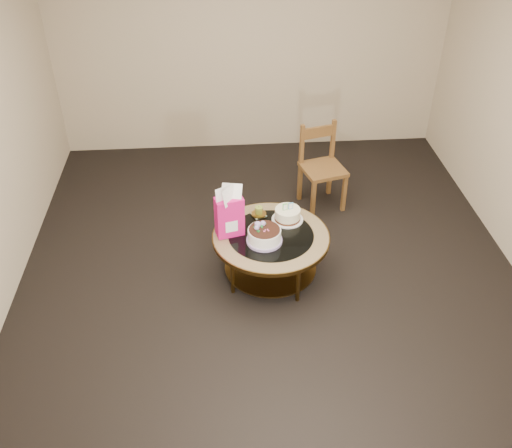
{
  "coord_description": "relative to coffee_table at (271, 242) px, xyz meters",
  "views": [
    {
      "loc": [
        -0.43,
        -3.89,
        3.43
      ],
      "look_at": [
        -0.13,
        0.02,
        0.56
      ],
      "focal_mm": 40.0,
      "sensor_mm": 36.0,
      "label": 1
    }
  ],
  "objects": [
    {
      "name": "cream_cake",
      "position": [
        0.17,
        0.21,
        0.14
      ],
      "size": [
        0.28,
        0.28,
        0.18
      ],
      "rotation": [
        0.0,
        0.0,
        0.23
      ],
      "color": "white",
      "rests_on": "coffee_table"
    },
    {
      "name": "room_walls",
      "position": [
        -0.0,
        0.0,
        1.16
      ],
      "size": [
        4.52,
        5.02,
        2.61
      ],
      "color": "tan",
      "rests_on": "ground"
    },
    {
      "name": "dining_chair",
      "position": [
        0.64,
        1.13,
        0.07
      ],
      "size": [
        0.5,
        0.5,
        0.88
      ],
      "rotation": [
        0.0,
        0.0,
        0.26
      ],
      "color": "brown",
      "rests_on": "ground"
    },
    {
      "name": "ground",
      "position": [
        -0.0,
        0.0,
        -0.38
      ],
      "size": [
        5.0,
        5.0,
        0.0
      ],
      "primitive_type": "plane",
      "color": "black",
      "rests_on": "ground"
    },
    {
      "name": "gift_bag",
      "position": [
        -0.35,
        0.04,
        0.31
      ],
      "size": [
        0.26,
        0.21,
        0.47
      ],
      "rotation": [
        0.0,
        0.0,
        0.24
      ],
      "color": "#D21385",
      "rests_on": "coffee_table"
    },
    {
      "name": "pillar_candle",
      "position": [
        -0.08,
        0.3,
        0.11
      ],
      "size": [
        0.15,
        0.15,
        0.1
      ],
      "rotation": [
        0.0,
        0.0,
        0.41
      ],
      "color": "#D6C458",
      "rests_on": "coffee_table"
    },
    {
      "name": "coffee_table",
      "position": [
        0.0,
        0.0,
        0.0
      ],
      "size": [
        1.02,
        1.02,
        0.46
      ],
      "color": "brown",
      "rests_on": "ground"
    },
    {
      "name": "decorated_cake",
      "position": [
        -0.07,
        -0.09,
        0.14
      ],
      "size": [
        0.31,
        0.31,
        0.18
      ],
      "rotation": [
        0.0,
        0.0,
        -0.15
      ],
      "color": "#9E86BE",
      "rests_on": "coffee_table"
    }
  ]
}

